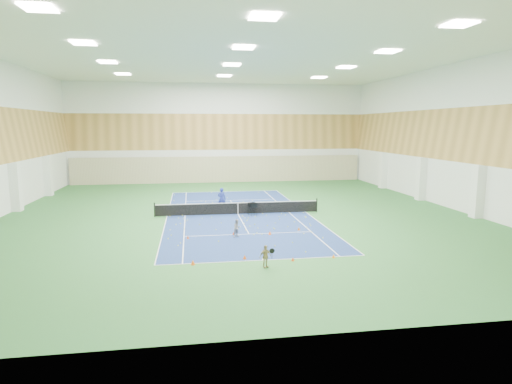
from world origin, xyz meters
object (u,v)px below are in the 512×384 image
coach (222,199)px  child_court (237,228)px  ball_cart (253,209)px  tennis_net (238,207)px  child_apron (265,256)px

coach → child_court: bearing=110.6°
coach → ball_cart: size_ratio=1.86×
tennis_net → coach: coach is taller
child_court → coach: bearing=58.7°
coach → child_apron: coach is taller
child_court → ball_cart: (1.89, 6.35, -0.06)m
tennis_net → child_court: 7.00m
coach → ball_cart: (2.21, -2.51, -0.43)m
coach → child_apron: 14.97m
coach → tennis_net: bearing=139.1°
tennis_net → child_court: (-0.81, -6.95, 0.01)m
tennis_net → child_apron: size_ratio=11.33×
child_court → ball_cart: bearing=40.0°
child_apron → child_court: bearing=73.2°
tennis_net → child_apron: bearing=-90.4°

